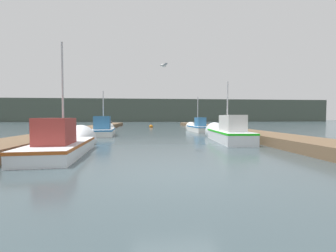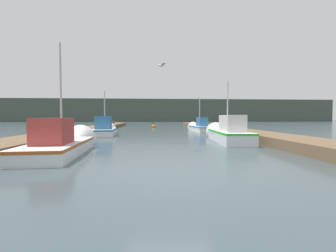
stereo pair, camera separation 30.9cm
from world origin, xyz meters
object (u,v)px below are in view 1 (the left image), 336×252
at_px(fishing_boat_0, 67,143).
at_px(fishing_boat_1, 226,133).
at_px(fishing_boat_3, 197,127).
at_px(mooring_piling_0, 199,125).
at_px(channel_buoy, 151,126).
at_px(mooring_piling_1, 111,125).
at_px(fishing_boat_2, 104,129).
at_px(seagull_lead, 164,65).

xyz_separation_m(fishing_boat_0, fishing_boat_1, (8.42, 4.06, 0.11)).
distance_m(fishing_boat_1, fishing_boat_3, 9.41).
height_order(mooring_piling_0, channel_buoy, mooring_piling_0).
distance_m(fishing_boat_1, mooring_piling_1, 17.31).
relative_size(fishing_boat_0, fishing_boat_2, 1.16).
distance_m(fishing_boat_0, seagull_lead, 5.34).
xyz_separation_m(channel_buoy, seagull_lead, (0.24, -22.12, 3.62)).
bearing_deg(channel_buoy, seagull_lead, -89.39).
distance_m(fishing_boat_1, mooring_piling_0, 11.85).
height_order(fishing_boat_3, mooring_piling_0, fishing_boat_3).
bearing_deg(seagull_lead, mooring_piling_1, 170.10).
height_order(fishing_boat_2, channel_buoy, fishing_boat_2).
xyz_separation_m(mooring_piling_0, seagull_lead, (-5.26, -15.81, 3.24)).
distance_m(fishing_boat_2, mooring_piling_0, 11.71).
xyz_separation_m(fishing_boat_2, seagull_lead, (4.35, -9.11, 3.30)).
relative_size(fishing_boat_2, mooring_piling_1, 5.20).
bearing_deg(fishing_boat_0, fishing_boat_1, 21.82).
bearing_deg(mooring_piling_1, mooring_piling_0, -13.88).
xyz_separation_m(fishing_boat_2, fishing_boat_3, (8.87, 4.28, -0.05)).
bearing_deg(fishing_boat_2, channel_buoy, 67.34).
height_order(channel_buoy, seagull_lead, seagull_lead).
distance_m(fishing_boat_2, mooring_piling_1, 9.35).
bearing_deg(fishing_boat_3, fishing_boat_1, -94.96).
distance_m(fishing_boat_0, mooring_piling_0, 18.45).
bearing_deg(mooring_piling_0, fishing_boat_3, -106.95).
height_order(fishing_boat_2, fishing_boat_3, fishing_boat_2).
bearing_deg(mooring_piling_0, fishing_boat_1, -94.77).
bearing_deg(mooring_piling_1, fishing_boat_0, -86.45).
height_order(mooring_piling_0, mooring_piling_1, mooring_piling_0).
xyz_separation_m(fishing_boat_1, mooring_piling_1, (-9.57, 14.42, -0.01)).
distance_m(fishing_boat_0, channel_buoy, 22.53).
distance_m(fishing_boat_3, mooring_piling_1, 11.03).
relative_size(mooring_piling_0, channel_buoy, 1.02).
xyz_separation_m(fishing_boat_2, mooring_piling_1, (-0.94, 9.30, 0.03)).
relative_size(mooring_piling_1, seagull_lead, 1.82).
relative_size(fishing_boat_3, channel_buoy, 5.39).
bearing_deg(fishing_boat_3, mooring_piling_0, 69.62).
xyz_separation_m(mooring_piling_1, seagull_lead, (5.30, -18.41, 3.27)).
height_order(fishing_boat_1, mooring_piling_0, fishing_boat_1).
xyz_separation_m(fishing_boat_0, mooring_piling_1, (-1.15, 18.48, 0.10)).
bearing_deg(seagull_lead, fishing_boat_2, 179.58).
xyz_separation_m(fishing_boat_2, mooring_piling_0, (9.61, 6.69, 0.05)).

